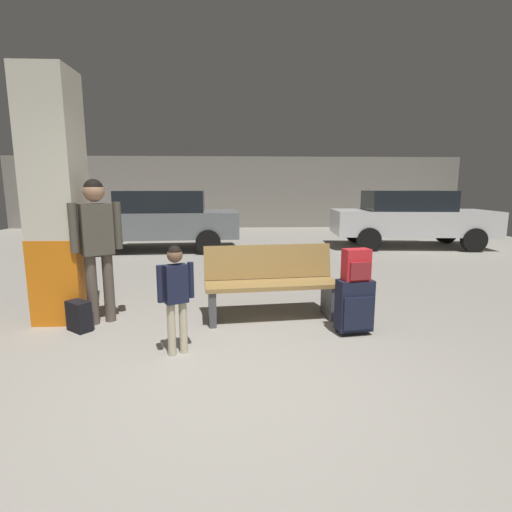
% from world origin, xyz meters
% --- Properties ---
extents(ground_plane, '(18.00, 18.00, 0.10)m').
position_xyz_m(ground_plane, '(0.00, 4.00, -0.05)').
color(ground_plane, gray).
extents(garage_back_wall, '(18.00, 0.12, 2.80)m').
position_xyz_m(garage_back_wall, '(0.00, 12.86, 1.40)').
color(garage_back_wall, gray).
rests_on(garage_back_wall, ground_plane).
extents(structural_pillar, '(0.57, 0.57, 2.89)m').
position_xyz_m(structural_pillar, '(-2.07, 1.80, 1.43)').
color(structural_pillar, orange).
rests_on(structural_pillar, ground_plane).
extents(bench, '(1.65, 0.70, 0.89)m').
position_xyz_m(bench, '(0.43, 1.72, 0.44)').
color(bench, '#9E7A42').
rests_on(bench, ground_plane).
extents(suitcase, '(0.41, 0.28, 0.60)m').
position_xyz_m(suitcase, '(1.30, 1.14, 0.32)').
color(suitcase, '#191E33').
rests_on(suitcase, ground_plane).
extents(backpack_bright, '(0.31, 0.24, 0.34)m').
position_xyz_m(backpack_bright, '(1.30, 1.14, 0.77)').
color(backpack_bright, red).
rests_on(backpack_bright, suitcase).
extents(child, '(0.32, 0.21, 1.06)m').
position_xyz_m(child, '(-0.55, 0.70, 0.65)').
color(child, beige).
rests_on(child, ground_plane).
extents(adult, '(0.50, 0.36, 1.68)m').
position_xyz_m(adult, '(-1.59, 1.65, 1.04)').
color(adult, brown).
rests_on(adult, ground_plane).
extents(backpack_dark_floor, '(0.32, 0.31, 0.34)m').
position_xyz_m(backpack_dark_floor, '(-1.74, 1.38, 0.17)').
color(backpack_dark_floor, black).
rests_on(backpack_dark_floor, ground_plane).
extents(parked_car_side, '(4.24, 2.08, 1.51)m').
position_xyz_m(parked_car_side, '(4.67, 7.40, 0.81)').
color(parked_car_side, silver).
rests_on(parked_car_side, ground_plane).
extents(parked_car_far, '(4.20, 1.99, 1.51)m').
position_xyz_m(parked_car_far, '(-1.99, 7.14, 0.81)').
color(parked_car_far, slate).
rests_on(parked_car_far, ground_plane).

